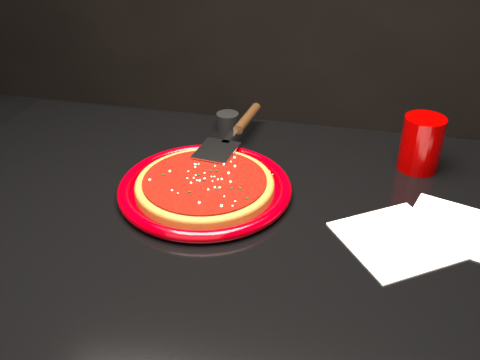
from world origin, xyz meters
name	(u,v)px	position (x,y,z in m)	size (l,w,h in m)	color
plate	(205,188)	(-0.05, 0.06, 0.76)	(0.32, 0.32, 0.02)	#760005
pizza_crust	(205,186)	(-0.05, 0.06, 0.77)	(0.26, 0.26, 0.01)	brown
pizza_crust_rim	(205,183)	(-0.05, 0.06, 0.77)	(0.26, 0.26, 0.02)	brown
pizza_sauce	(205,181)	(-0.05, 0.06, 0.78)	(0.23, 0.23, 0.01)	#6F0E07
parmesan_dusting	(205,178)	(-0.05, 0.06, 0.78)	(0.22, 0.22, 0.01)	beige
basil_flecks	(205,179)	(-0.05, 0.06, 0.78)	(0.20, 0.20, 0.00)	black
pizza_server	(234,132)	(-0.04, 0.25, 0.79)	(0.09, 0.31, 0.02)	silver
cup	(421,144)	(0.34, 0.25, 0.81)	(0.08, 0.08, 0.11)	#880000
napkin_a	(396,240)	(0.29, 0.00, 0.75)	(0.17, 0.17, 0.00)	white
napkin_b	(450,226)	(0.38, 0.06, 0.75)	(0.14, 0.15, 0.00)	white
ramekin	(228,122)	(-0.08, 0.34, 0.77)	(0.05, 0.05, 0.04)	black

